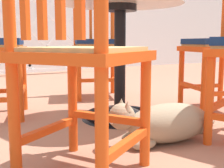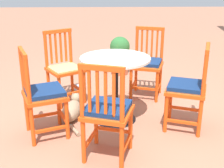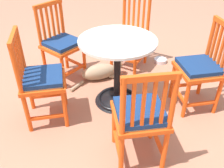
{
  "view_description": "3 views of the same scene",
  "coord_description": "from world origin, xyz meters",
  "px_view_note": "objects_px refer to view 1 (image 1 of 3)",
  "views": [
    {
      "loc": [
        -0.98,
        -1.39,
        0.48
      ],
      "look_at": [
        -0.09,
        0.16,
        0.23
      ],
      "focal_mm": 47.5,
      "sensor_mm": 36.0,
      "label": 1
    },
    {
      "loc": [
        3.1,
        0.03,
        1.58
      ],
      "look_at": [
        0.12,
        0.13,
        0.48
      ],
      "focal_mm": 48.48,
      "sensor_mm": 36.0,
      "label": 2
    },
    {
      "loc": [
        1.06,
        2.06,
        1.71
      ],
      "look_at": [
        0.09,
        0.27,
        0.31
      ],
      "focal_mm": 39.94,
      "sensor_mm": 36.0,
      "label": 3
    }
  ],
  "objects_px": {
    "orange_chair_by_planter": "(79,56)",
    "orange_chair_tucked_in": "(97,46)",
    "tabby_cat": "(162,123)",
    "cafe_table": "(120,74)",
    "orange_chair_near_fence": "(218,47)"
  },
  "relations": [
    {
      "from": "tabby_cat",
      "to": "cafe_table",
      "type": "bearing_deg",
      "value": 82.72
    },
    {
      "from": "orange_chair_tucked_in",
      "to": "tabby_cat",
      "type": "height_order",
      "value": "orange_chair_tucked_in"
    },
    {
      "from": "orange_chair_tucked_in",
      "to": "orange_chair_by_planter",
      "type": "bearing_deg",
      "value": -119.33
    },
    {
      "from": "orange_chair_near_fence",
      "to": "orange_chair_by_planter",
      "type": "bearing_deg",
      "value": -158.23
    },
    {
      "from": "tabby_cat",
      "to": "orange_chair_by_planter",
      "type": "bearing_deg",
      "value": -164.86
    },
    {
      "from": "cafe_table",
      "to": "orange_chair_by_planter",
      "type": "bearing_deg",
      "value": -131.4
    },
    {
      "from": "orange_chair_tucked_in",
      "to": "orange_chair_by_planter",
      "type": "relative_size",
      "value": 1.0
    },
    {
      "from": "orange_chair_by_planter",
      "to": "orange_chair_tucked_in",
      "type": "bearing_deg",
      "value": 60.67
    },
    {
      "from": "orange_chair_by_planter",
      "to": "orange_chair_near_fence",
      "type": "bearing_deg",
      "value": 21.77
    },
    {
      "from": "orange_chair_near_fence",
      "to": "orange_chair_by_planter",
      "type": "relative_size",
      "value": 1.0
    },
    {
      "from": "orange_chair_tucked_in",
      "to": "tabby_cat",
      "type": "bearing_deg",
      "value": -102.97
    },
    {
      "from": "orange_chair_by_planter",
      "to": "tabby_cat",
      "type": "relative_size",
      "value": 1.23
    },
    {
      "from": "cafe_table",
      "to": "orange_chair_near_fence",
      "type": "height_order",
      "value": "orange_chair_near_fence"
    },
    {
      "from": "cafe_table",
      "to": "orange_chair_by_planter",
      "type": "height_order",
      "value": "orange_chair_by_planter"
    },
    {
      "from": "orange_chair_by_planter",
      "to": "tabby_cat",
      "type": "height_order",
      "value": "orange_chair_by_planter"
    }
  ]
}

